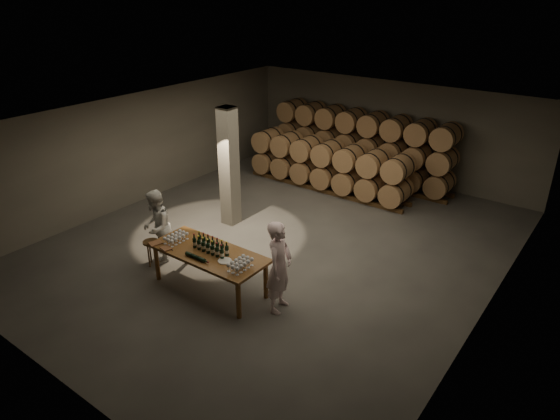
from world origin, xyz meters
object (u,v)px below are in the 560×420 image
Objects in this scene: tasting_table at (209,256)px; person_woman at (156,227)px; bottle_cluster at (210,247)px; person_man at (279,267)px; plate at (225,261)px; stool at (151,246)px; notebook_near at (166,248)px.

person_woman reaches higher than tasting_table.
person_man is (1.59, 0.27, -0.05)m from bottle_cluster.
person_woman is (-2.32, 0.22, -0.02)m from plate.
tasting_table is at bearing -141.37° from bottle_cluster.
stool is at bearing -32.13° from person_woman.
person_man is 3.41m from person_woman.
stool is at bearing 179.90° from plate.
person_woman reaches higher than notebook_near.
person_man is 1.09× the size of person_woman.
notebook_near reaches higher than tasting_table.
plate is (0.50, -0.12, -0.11)m from bottle_cluster.
bottle_cluster is 1.83m from person_woman.
plate is at bearing -0.10° from stool.
notebook_near reaches higher than stool.
stool is at bearing 172.80° from notebook_near.
person_man reaches higher than bottle_cluster.
person_man is (3.39, 0.38, 0.47)m from stool.
plate is 0.15× the size of person_man.
notebook_near is at bearing 94.97° from person_man.
person_man is at bearing 10.34° from tasting_table.
person_man reaches higher than notebook_near.
person_woman is (-1.82, 0.10, -0.13)m from bottle_cluster.
tasting_table is 1.80m from stool.
tasting_table is 3.02× the size of bottle_cluster.
tasting_table is at bearing 88.19° from person_man.
notebook_near is 0.37× the size of stool.
tasting_table is at bearing 170.75° from plate.
plate is 2.35m from stool.
plate is at bearing 48.87° from person_woman.
person_man is at bearing 30.56° from notebook_near.
stool is at bearing -177.29° from tasting_table.
bottle_cluster is 0.45× the size of person_man.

